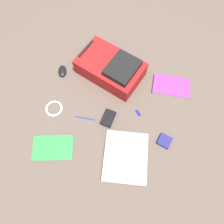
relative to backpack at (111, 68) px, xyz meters
The scene contains 11 objects.
ground_plane 0.29m from the backpack, 162.28° to the right, with size 3.34×3.34×0.00m, color brown.
backpack is the anchor object (origin of this frame).
laptop 0.64m from the backpack, 154.87° to the right, with size 0.37×0.33×0.03m.
book_comic 0.68m from the backpack, 163.30° to the left, with size 0.23×0.30×0.02m.
book_manual 0.46m from the backpack, 87.77° to the right, with size 0.19×0.28×0.02m.
computer_mouse 0.37m from the backpack, 105.02° to the left, with size 0.06×0.10×0.03m, color black.
cable_coil 0.50m from the backpack, 142.77° to the left, with size 0.12×0.12×0.01m, color silver.
power_brick 0.37m from the backpack, 165.76° to the right, with size 0.07×0.11×0.03m, color black.
pen_black 0.41m from the backpack, behind, with size 0.01×0.01×0.14m, color #1933B2.
earbud_pouch 0.63m from the backpack, 129.35° to the right, with size 0.08×0.08×0.02m, color navy.
usb_stick 0.38m from the backpack, 132.89° to the right, with size 0.02×0.05×0.01m, color #191999.
Camera 1 is at (-0.56, -0.17, 1.35)m, focal length 33.64 mm.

